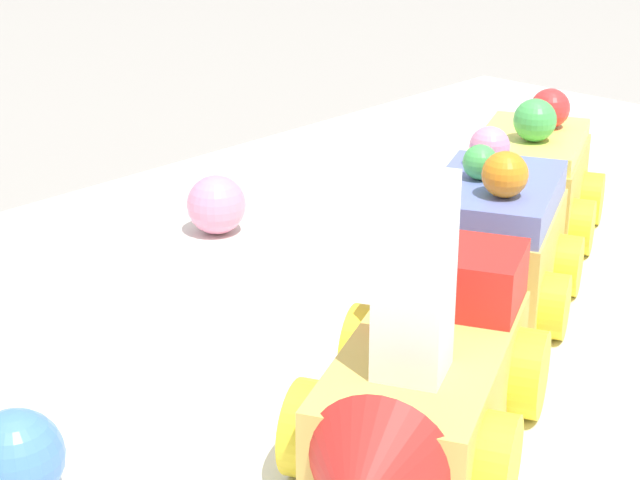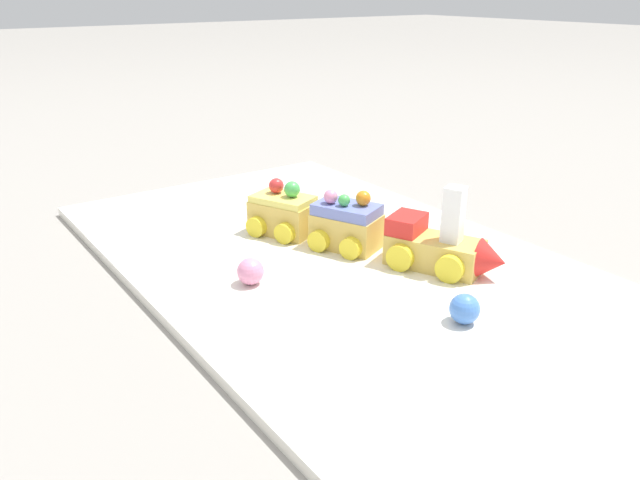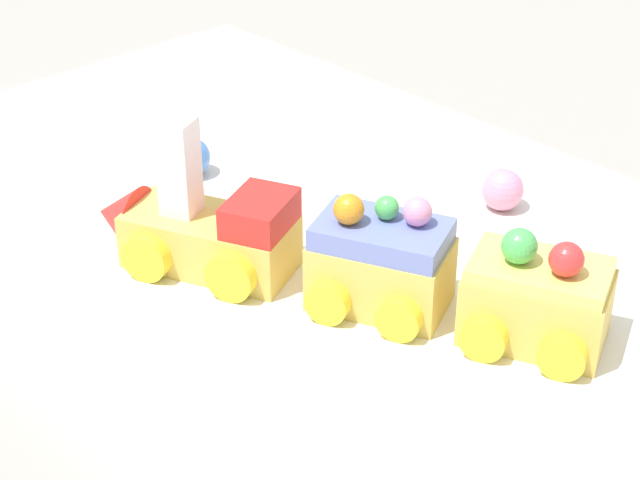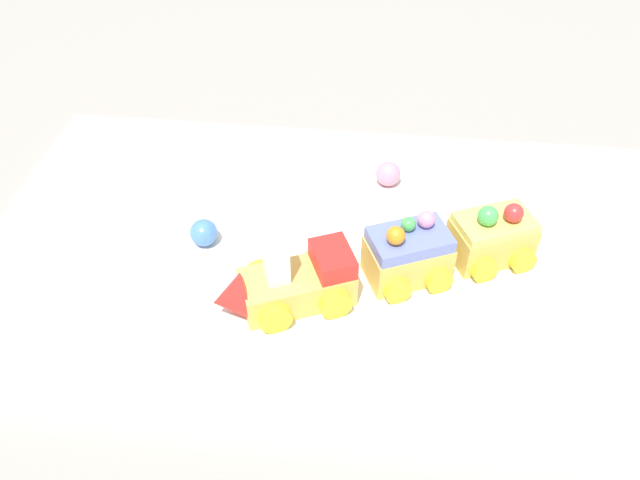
{
  "view_description": "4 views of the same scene",
  "coord_description": "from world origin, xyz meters",
  "px_view_note": "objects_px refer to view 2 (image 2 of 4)",
  "views": [
    {
      "loc": [
        0.3,
        0.26,
        0.2
      ],
      "look_at": [
        -0.01,
        -0.04,
        0.03
      ],
      "focal_mm": 60.0,
      "sensor_mm": 36.0,
      "label": 1
    },
    {
      "loc": [
        0.51,
        -0.4,
        0.31
      ],
      "look_at": [
        -0.01,
        -0.04,
        0.05
      ],
      "focal_mm": 35.0,
      "sensor_mm": 36.0,
      "label": 2
    },
    {
      "loc": [
        -0.41,
        0.42,
        0.37
      ],
      "look_at": [
        0.01,
        0.03,
        0.03
      ],
      "focal_mm": 60.0,
      "sensor_mm": 36.0,
      "label": 3
    },
    {
      "loc": [
        -0.01,
        0.47,
        0.47
      ],
      "look_at": [
        0.04,
        0.03,
        0.05
      ],
      "focal_mm": 35.0,
      "sensor_mm": 36.0,
      "label": 4
    }
  ],
  "objects_px": {
    "cake_car_lemon": "(283,214)",
    "cake_car_blueberry": "(347,226)",
    "gumball_pink": "(250,271)",
    "gumball_blue": "(465,309)",
    "cake_train_locomotive": "(443,248)"
  },
  "relations": [
    {
      "from": "cake_car_lemon",
      "to": "cake_car_blueberry",
      "type": "bearing_deg",
      "value": -0.29
    },
    {
      "from": "cake_car_lemon",
      "to": "gumball_pink",
      "type": "relative_size",
      "value": 3.15
    },
    {
      "from": "gumball_blue",
      "to": "cake_car_lemon",
      "type": "bearing_deg",
      "value": -177.31
    },
    {
      "from": "cake_car_blueberry",
      "to": "cake_car_lemon",
      "type": "relative_size",
      "value": 1.0
    },
    {
      "from": "cake_train_locomotive",
      "to": "cake_car_blueberry",
      "type": "bearing_deg",
      "value": -179.96
    },
    {
      "from": "cake_train_locomotive",
      "to": "cake_car_lemon",
      "type": "relative_size",
      "value": 1.52
    },
    {
      "from": "cake_train_locomotive",
      "to": "cake_car_lemon",
      "type": "distance_m",
      "value": 0.21
    },
    {
      "from": "gumball_blue",
      "to": "gumball_pink",
      "type": "bearing_deg",
      "value": -146.9
    },
    {
      "from": "gumball_blue",
      "to": "cake_train_locomotive",
      "type": "bearing_deg",
      "value": 144.15
    },
    {
      "from": "cake_train_locomotive",
      "to": "gumball_blue",
      "type": "relative_size",
      "value": 4.81
    },
    {
      "from": "cake_car_blueberry",
      "to": "gumball_blue",
      "type": "height_order",
      "value": "cake_car_blueberry"
    },
    {
      "from": "cake_car_blueberry",
      "to": "cake_train_locomotive",
      "type": "bearing_deg",
      "value": 0.04
    },
    {
      "from": "cake_car_blueberry",
      "to": "gumball_pink",
      "type": "bearing_deg",
      "value": -104.94
    },
    {
      "from": "cake_car_lemon",
      "to": "gumball_blue",
      "type": "distance_m",
      "value": 0.3
    },
    {
      "from": "cake_train_locomotive",
      "to": "cake_car_blueberry",
      "type": "height_order",
      "value": "cake_train_locomotive"
    }
  ]
}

